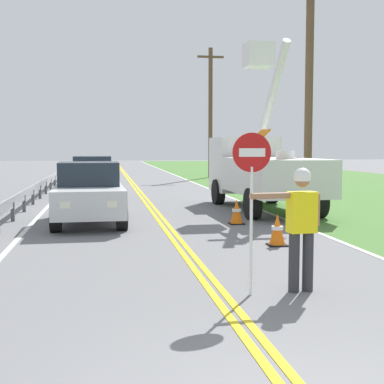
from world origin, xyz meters
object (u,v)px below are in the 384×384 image
flagger_worker (301,221)px  oncoming_sedan_nearest (89,194)px  utility_bucket_truck (260,167)px  utility_pole_near (309,89)px  stop_sign_paddle (252,177)px  oncoming_sedan_second (93,176)px  traffic_cone_lead (277,230)px  traffic_cone_mid (237,212)px  utility_pole_mid (210,110)px

flagger_worker → oncoming_sedan_nearest: (-3.24, 7.71, -0.21)m
utility_bucket_truck → utility_pole_near: utility_pole_near is taller
stop_sign_paddle → flagger_worker: bearing=4.8°
utility_pole_near → oncoming_sedan_second: bearing=141.4°
traffic_cone_lead → traffic_cone_mid: same height
oncoming_sedan_nearest → oncoming_sedan_second: size_ratio=1.00×
flagger_worker → traffic_cone_lead: flagger_worker is taller
oncoming_sedan_second → utility_pole_mid: utility_pole_mid is taller
oncoming_sedan_second → flagger_worker: bearing=-78.9°
traffic_cone_mid → utility_bucket_truck: bearing=64.5°
oncoming_sedan_nearest → utility_pole_mid: utility_pole_mid is taller
traffic_cone_mid → stop_sign_paddle: bearing=-102.2°
oncoming_sedan_nearest → oncoming_sedan_second: bearing=90.4°
flagger_worker → utility_pole_near: utility_pole_near is taller
stop_sign_paddle → oncoming_sedan_second: bearing=98.5°
flagger_worker → utility_bucket_truck: 10.75m
utility_pole_mid → traffic_cone_lead: size_ratio=12.52×
utility_pole_near → traffic_cone_mid: (-3.49, -3.82, -3.79)m
stop_sign_paddle → oncoming_sedan_nearest: stop_sign_paddle is taller
utility_pole_mid → traffic_cone_mid: utility_pole_mid is taller
flagger_worker → traffic_cone_lead: bearing=77.1°
oncoming_sedan_nearest → oncoming_sedan_second: 9.15m
oncoming_sedan_nearest → traffic_cone_lead: size_ratio=5.92×
oncoming_sedan_nearest → traffic_cone_mid: bearing=-9.9°
oncoming_sedan_second → utility_pole_mid: (7.72, 12.60, 3.73)m
flagger_worker → stop_sign_paddle: (-0.77, -0.06, 0.66)m
stop_sign_paddle → oncoming_sedan_nearest: bearing=107.7°
stop_sign_paddle → utility_bucket_truck: 11.00m
flagger_worker → oncoming_sedan_second: flagger_worker is taller
flagger_worker → stop_sign_paddle: stop_sign_paddle is taller
oncoming_sedan_nearest → oncoming_sedan_second: same height
utility_bucket_truck → utility_pole_mid: utility_pole_mid is taller
oncoming_sedan_second → oncoming_sedan_nearest: bearing=-89.6°
utility_pole_near → utility_pole_mid: (0.16, 18.63, 0.44)m
utility_pole_near → traffic_cone_lead: 8.79m
utility_bucket_truck → utility_pole_near: (1.85, 0.36, 2.71)m
flagger_worker → traffic_cone_lead: (0.84, 3.67, -0.71)m
utility_bucket_truck → oncoming_sedan_nearest: bearing=-154.0°
oncoming_sedan_second → utility_pole_mid: size_ratio=0.47×
utility_pole_near → utility_pole_mid: size_ratio=0.90×
oncoming_sedan_nearest → oncoming_sedan_second: (-0.07, 9.15, 0.00)m
stop_sign_paddle → oncoming_sedan_nearest: 8.20m
utility_bucket_truck → oncoming_sedan_second: 8.60m
oncoming_sedan_nearest → traffic_cone_mid: size_ratio=5.92×
oncoming_sedan_nearest → traffic_cone_lead: bearing=-44.7°
stop_sign_paddle → oncoming_sedan_nearest: size_ratio=0.56×
stop_sign_paddle → traffic_cone_lead: (1.61, 3.73, -1.37)m
stop_sign_paddle → utility_pole_mid: (5.18, 29.52, 2.86)m
flagger_worker → oncoming_sedan_nearest: flagger_worker is taller
oncoming_sedan_nearest → traffic_cone_lead: oncoming_sedan_nearest is taller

